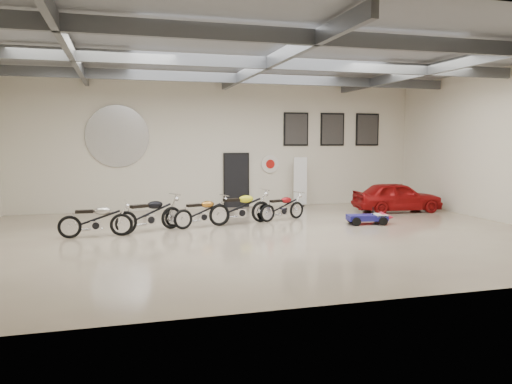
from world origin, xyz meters
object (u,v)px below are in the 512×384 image
object	(u,v)px
motorcycle_gold	(203,212)
motorcycle_yellow	(241,207)
motorcycle_silver	(96,219)
banner_stand	(300,182)
vintage_car	(397,197)
motorcycle_red	(282,206)
go_kart	(371,215)
motorcycle_black	(149,213)

from	to	relation	value
motorcycle_gold	motorcycle_yellow	world-z (taller)	motorcycle_yellow
motorcycle_silver	motorcycle_gold	world-z (taller)	motorcycle_silver
banner_stand	motorcycle_gold	world-z (taller)	banner_stand
vintage_car	motorcycle_yellow	bearing A→B (deg)	105.39
motorcycle_red	vintage_car	size ratio (longest dim) A/B	0.55
motorcycle_gold	motorcycle_red	bearing A→B (deg)	-5.70
motorcycle_gold	motorcycle_silver	bearing A→B (deg)	175.54
motorcycle_gold	motorcycle_yellow	size ratio (longest dim) A/B	0.88
go_kart	motorcycle_silver	bearing A→B (deg)	-171.24
banner_stand	motorcycle_gold	bearing A→B (deg)	-129.41
motorcycle_black	motorcycle_red	xyz separation A→B (m)	(4.40, 0.95, -0.08)
banner_stand	motorcycle_red	size ratio (longest dim) A/B	1.09
motorcycle_yellow	motorcycle_silver	bearing A→B (deg)	-179.65
motorcycle_black	banner_stand	bearing A→B (deg)	9.37
motorcycle_silver	motorcycle_yellow	bearing A→B (deg)	12.90
motorcycle_gold	motorcycle_yellow	xyz separation A→B (m)	(1.27, 0.28, 0.06)
banner_stand	vintage_car	bearing A→B (deg)	-27.31
go_kart	banner_stand	bearing A→B (deg)	107.73
motorcycle_gold	go_kart	world-z (taller)	motorcycle_gold
motorcycle_yellow	vintage_car	world-z (taller)	vintage_car
banner_stand	motorcycle_yellow	world-z (taller)	banner_stand
banner_stand	motorcycle_gold	size ratio (longest dim) A/B	1.04
motorcycle_red	vintage_car	xyz separation A→B (m)	(4.77, 0.78, 0.09)
vintage_car	motorcycle_black	bearing A→B (deg)	105.92
motorcycle_yellow	vintage_car	size ratio (longest dim) A/B	0.65
motorcycle_yellow	vintage_car	xyz separation A→B (m)	(6.28, 1.12, 0.01)
motorcycle_silver	vintage_car	bearing A→B (deg)	10.95
motorcycle_black	vintage_car	distance (m)	9.33
motorcycle_black	motorcycle_gold	bearing A→B (deg)	-12.70
motorcycle_red	banner_stand	bearing A→B (deg)	39.33
banner_stand	motorcycle_silver	bearing A→B (deg)	-138.27
banner_stand	motorcycle_yellow	size ratio (longest dim) A/B	0.92
motorcycle_silver	motorcycle_yellow	size ratio (longest dim) A/B	0.92
motorcycle_silver	motorcycle_black	bearing A→B (deg)	16.01
motorcycle_yellow	go_kart	world-z (taller)	motorcycle_yellow
motorcycle_black	go_kart	bearing A→B (deg)	-28.40
banner_stand	motorcycle_black	size ratio (longest dim) A/B	0.93
motorcycle_red	go_kart	distance (m)	2.89
banner_stand	motorcycle_gold	xyz separation A→B (m)	(-4.58, -3.76, -0.48)
go_kart	vintage_car	world-z (taller)	vintage_car
banner_stand	motorcycle_yellow	xyz separation A→B (m)	(-3.32, -3.49, -0.42)
banner_stand	go_kart	bearing A→B (deg)	-70.44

